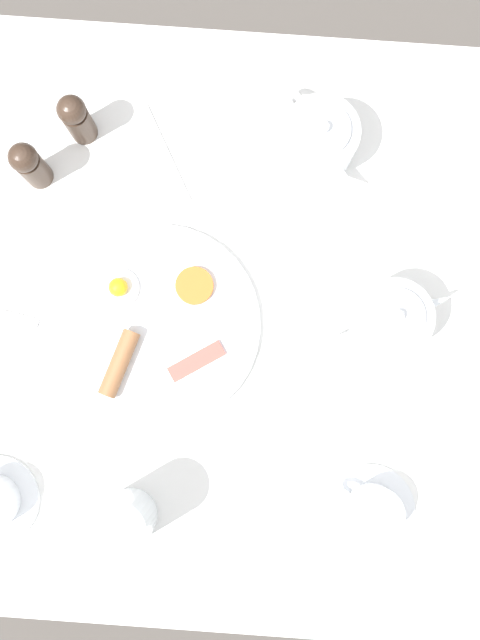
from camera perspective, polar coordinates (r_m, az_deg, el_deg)
name	(u,v)px	position (r m, az deg, el deg)	size (l,w,h in m)	color
ground_plane	(240,349)	(1.90, 0.00, -2.22)	(8.00, 8.00, 0.00)	#4C4742
table	(240,325)	(1.21, 0.00, -0.42)	(0.92, 1.11, 0.76)	white
breakfast_plate	(156,325)	(1.14, -6.41, -0.41)	(0.31, 0.31, 0.04)	white
teapot_near	(389,320)	(1.11, 11.29, 0.00)	(0.11, 0.18, 0.11)	white
teapot_far	(319,139)	(1.15, 6.03, 13.55)	(0.17, 0.12, 0.11)	white
teacup_with_saucer_left	(373,512)	(1.14, 10.08, -14.18)	(0.13, 0.13, 0.06)	white
water_glass_tall	(124,523)	(1.09, -8.84, -15.06)	(0.08, 0.08, 0.14)	white
pepper_grinder	(76,118)	(1.17, -12.35, 14.78)	(0.04, 0.04, 0.12)	#38281E
salt_grinder	(30,165)	(1.16, -15.74, 11.32)	(0.04, 0.04, 0.12)	#38281E
fork_spare	(165,154)	(1.19, -5.73, 12.46)	(0.16, 0.09, 0.00)	silver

